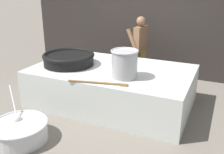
{
  "coord_description": "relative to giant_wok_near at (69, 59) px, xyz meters",
  "views": [
    {
      "loc": [
        2.1,
        -4.66,
        2.47
      ],
      "look_at": [
        0.0,
        0.0,
        0.58
      ],
      "focal_mm": 42.0,
      "sensor_mm": 36.0,
      "label": 1
    }
  ],
  "objects": [
    {
      "name": "stirring_paddle",
      "position": [
        1.12,
        -0.72,
        -0.12
      ],
      "size": [
        1.06,
        0.31,
        0.04
      ],
      "rotation": [
        0.0,
        0.0,
        0.23
      ],
      "color": "brown",
      "rests_on": "hearth_platform"
    },
    {
      "name": "ground_plane",
      "position": [
        0.94,
        0.15,
        -0.91
      ],
      "size": [
        60.0,
        60.0,
        0.0
      ],
      "primitive_type": "plane",
      "color": "slate"
    },
    {
      "name": "hearth_platform",
      "position": [
        0.94,
        0.15,
        -0.52
      ],
      "size": [
        3.23,
        1.97,
        0.77
      ],
      "color": "silver",
      "rests_on": "ground_plane"
    },
    {
      "name": "prep_bowl_vegetables",
      "position": [
        0.15,
        -1.75,
        -0.73
      ],
      "size": [
        1.05,
        0.94,
        0.71
      ],
      "color": "silver",
      "rests_on": "ground_plane"
    },
    {
      "name": "stock_pot",
      "position": [
        1.37,
        -0.24,
        0.13
      ],
      "size": [
        0.51,
        0.51,
        0.52
      ],
      "color": "#9E9EA3",
      "rests_on": "hearth_platform"
    },
    {
      "name": "giant_wok_near",
      "position": [
        0.0,
        0.0,
        0.0
      ],
      "size": [
        1.1,
        1.1,
        0.25
      ],
      "color": "black",
      "rests_on": "hearth_platform"
    },
    {
      "name": "cook",
      "position": [
        1.05,
        1.62,
        -0.01
      ],
      "size": [
        0.42,
        0.63,
        1.66
      ],
      "rotation": [
        0.0,
        0.0,
        3.02
      ],
      "color": "brown",
      "rests_on": "ground_plane"
    },
    {
      "name": "back_wall",
      "position": [
        0.94,
        2.43,
        0.99
      ],
      "size": [
        6.82,
        0.24,
        3.79
      ],
      "primitive_type": "cube",
      "color": "#2D2826",
      "rests_on": "ground_plane"
    }
  ]
}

